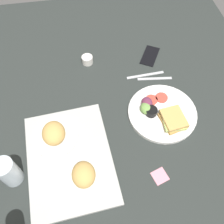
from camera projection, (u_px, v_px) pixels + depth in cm
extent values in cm
cube|color=#282D2B|center=(119.00, 121.00, 110.26)|extent=(190.00, 150.00, 3.00)
cube|color=#B2B2AD|center=(70.00, 158.00, 98.38)|extent=(47.37, 36.32, 1.60)
cylinder|color=white|center=(84.00, 179.00, 92.24)|extent=(19.27, 19.27, 1.40)
ellipsoid|color=tan|center=(84.00, 175.00, 88.98)|extent=(10.13, 8.75, 6.91)
cylinder|color=white|center=(55.00, 136.00, 101.99)|extent=(19.15, 19.15, 1.40)
ellipsoid|color=tan|center=(54.00, 133.00, 97.89)|extent=(10.72, 9.26, 7.31)
cylinder|color=white|center=(162.00, 112.00, 110.25)|extent=(30.66, 30.66, 1.60)
cube|color=tan|center=(173.00, 121.00, 105.97)|extent=(12.76, 11.27, 1.40)
cube|color=#B2C66B|center=(173.00, 120.00, 104.96)|extent=(11.34, 9.41, 1.00)
cube|color=tan|center=(174.00, 118.00, 103.95)|extent=(12.04, 10.31, 1.40)
cylinder|color=#D14738|center=(162.00, 98.00, 113.04)|extent=(5.60, 5.60, 0.80)
cylinder|color=#D14738|center=(151.00, 100.00, 112.37)|extent=(5.60, 5.60, 0.80)
cylinder|color=black|center=(151.00, 112.00, 107.43)|extent=(5.20, 5.20, 3.00)
cylinder|color=#EFEACC|center=(152.00, 111.00, 106.51)|extent=(4.26, 4.26, 0.60)
ellipsoid|color=#729E4C|center=(146.00, 108.00, 108.23)|extent=(6.00, 4.80, 3.60)
ellipsoid|color=#6B2D47|center=(147.00, 103.00, 109.80)|extent=(6.00, 4.80, 3.60)
cylinder|color=silver|center=(8.00, 172.00, 89.35)|extent=(7.53, 7.53, 13.23)
cylinder|color=silver|center=(87.00, 60.00, 125.98)|extent=(5.60, 5.60, 4.00)
cube|color=#B7B7BC|center=(155.00, 78.00, 121.53)|extent=(3.40, 17.05, 0.50)
cube|color=#B7B7BC|center=(145.00, 75.00, 122.77)|extent=(2.37, 19.05, 0.50)
cube|color=black|center=(150.00, 56.00, 129.83)|extent=(16.07, 13.40, 0.80)
cube|color=pink|center=(160.00, 176.00, 95.19)|extent=(7.02, 7.02, 0.12)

